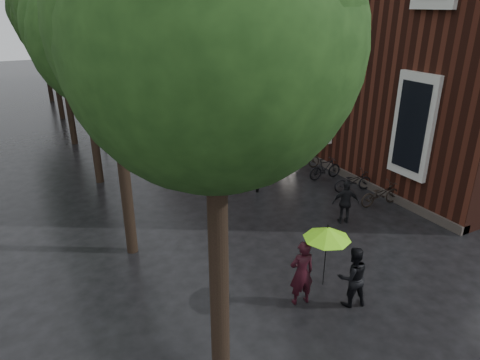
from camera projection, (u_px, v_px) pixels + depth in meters
brick_building at (301, 18)px, 26.99m from camera, size 10.20×33.20×12.00m
street_trees at (65, 17)px, 17.73m from camera, size 4.33×34.03×8.91m
person_burgundy at (302, 273)px, 10.30m from camera, size 0.68×0.51×1.72m
person_black at (353, 277)px, 10.28m from camera, size 0.90×0.78×1.57m
lime_umbrella at (327, 233)px, 9.82m from camera, size 1.12×1.12×1.65m
pedestrian_walking at (346, 202)px, 14.20m from camera, size 0.95×0.72×1.50m
parked_bicycles at (297, 154)px, 19.72m from camera, size 1.99×11.24×0.92m
ad_lightbox at (292, 135)px, 21.00m from camera, size 0.27×1.15×1.74m
lamp_post at (258, 128)px, 15.85m from camera, size 0.22×0.22×4.30m
cycle_sign at (101, 111)px, 21.47m from camera, size 0.15×0.51×2.81m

